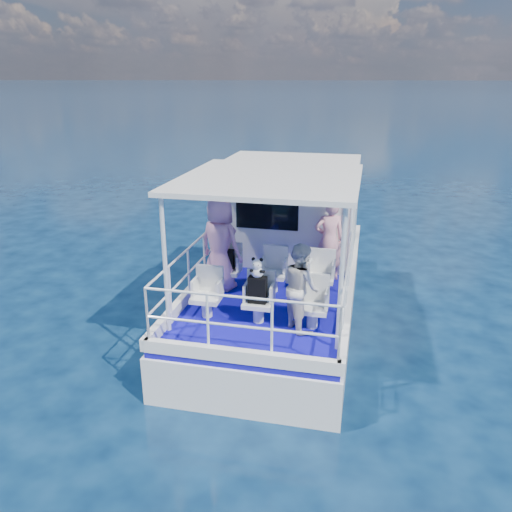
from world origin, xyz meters
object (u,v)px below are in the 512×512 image
at_px(passenger_port_fwd, 220,244).
at_px(backpack_center, 258,290).
at_px(panda, 257,268).
at_px(passenger_stbd_aft, 300,287).

bearing_deg(passenger_port_fwd, backpack_center, 148.78).
bearing_deg(passenger_port_fwd, panda, 148.41).
height_order(passenger_stbd_aft, backpack_center, passenger_stbd_aft).
height_order(passenger_port_fwd, panda, passenger_port_fwd).
distance_m(passenger_stbd_aft, backpack_center, 0.71).
relative_size(passenger_stbd_aft, backpack_center, 3.23).
bearing_deg(backpack_center, passenger_stbd_aft, 0.18).
bearing_deg(passenger_stbd_aft, backpack_center, 54.14).
bearing_deg(panda, backpack_center, 75.05).
bearing_deg(backpack_center, passenger_port_fwd, 128.03).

